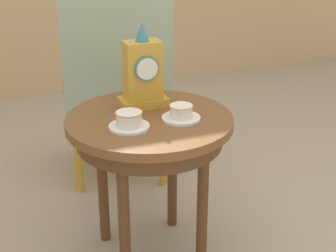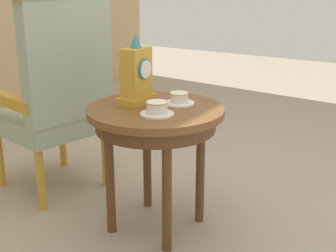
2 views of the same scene
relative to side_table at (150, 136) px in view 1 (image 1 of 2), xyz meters
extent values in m
plane|color=tan|center=(0.09, 0.02, -0.54)|extent=(10.00, 10.00, 0.00)
cylinder|color=brown|center=(0.00, 0.00, 0.06)|extent=(0.65, 0.65, 0.03)
cylinder|color=#56351C|center=(0.00, 0.00, 0.01)|extent=(0.57, 0.57, 0.07)
cylinder|color=#56351C|center=(0.16, 0.16, -0.25)|extent=(0.04, 0.04, 0.59)
cylinder|color=#56351C|center=(-0.16, 0.16, -0.25)|extent=(0.04, 0.04, 0.59)
cylinder|color=#56351C|center=(-0.16, -0.16, -0.25)|extent=(0.04, 0.04, 0.59)
cylinder|color=#56351C|center=(0.16, -0.16, -0.25)|extent=(0.04, 0.04, 0.59)
cylinder|color=white|center=(-0.10, -0.07, 0.08)|extent=(0.15, 0.15, 0.01)
cylinder|color=white|center=(-0.10, -0.07, 0.12)|extent=(0.09, 0.09, 0.05)
torus|color=gold|center=(-0.10, -0.07, 0.14)|extent=(0.10, 0.10, 0.00)
cylinder|color=white|center=(0.10, -0.07, 0.08)|extent=(0.15, 0.15, 0.01)
cylinder|color=white|center=(0.10, -0.07, 0.11)|extent=(0.09, 0.09, 0.05)
torus|color=gold|center=(0.10, -0.07, 0.13)|extent=(0.09, 0.09, 0.00)
cube|color=gold|center=(0.02, 0.12, 0.10)|extent=(0.19, 0.11, 0.04)
cube|color=gold|center=(0.02, 0.12, 0.23)|extent=(0.14, 0.09, 0.23)
cylinder|color=teal|center=(0.02, 0.07, 0.25)|extent=(0.10, 0.01, 0.10)
cylinder|color=white|center=(0.02, 0.06, 0.25)|extent=(0.08, 0.00, 0.08)
cone|color=teal|center=(0.02, 0.12, 0.38)|extent=(0.06, 0.06, 0.07)
cube|color=#9EB299|center=(0.09, 0.78, -0.14)|extent=(0.62, 0.62, 0.11)
cube|color=#9EB299|center=(0.04, 0.57, 0.24)|extent=(0.53, 0.20, 0.64)
cube|color=gold|center=(0.31, 0.74, 0.03)|extent=(0.17, 0.47, 0.06)
cube|color=gold|center=(-0.14, 0.83, 0.03)|extent=(0.17, 0.47, 0.06)
cylinder|color=gold|center=(0.35, 0.95, -0.37)|extent=(0.04, 0.04, 0.35)
cylinder|color=gold|center=(-0.08, 1.05, -0.37)|extent=(0.04, 0.04, 0.35)
cylinder|color=gold|center=(0.25, 0.52, -0.37)|extent=(0.04, 0.04, 0.35)
cylinder|color=gold|center=(-0.18, 0.62, -0.37)|extent=(0.04, 0.04, 0.35)
camera|label=1|loc=(-0.58, -1.70, 0.80)|focal=54.13mm
camera|label=2|loc=(-1.80, -1.17, 0.68)|focal=51.03mm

